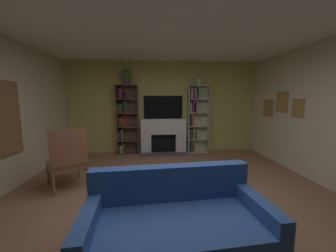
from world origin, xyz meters
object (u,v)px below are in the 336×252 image
at_px(vase_with_flowers, 199,81).
at_px(couch, 176,230).
at_px(bookshelf_right, 196,119).
at_px(armchair, 67,160).
at_px(fireplace, 163,135).
at_px(tv, 163,107).
at_px(bookshelf_left, 126,119).
at_px(potted_plant, 126,76).
at_px(coffee_table, 170,186).

height_order(vase_with_flowers, couch, vase_with_flowers).
height_order(bookshelf_right, armchair, bookshelf_right).
distance_m(vase_with_flowers, couch, 4.41).
xyz_separation_m(fireplace, vase_with_flowers, (1.03, -0.03, 1.56)).
bearing_deg(vase_with_flowers, armchair, -142.54).
bearing_deg(vase_with_flowers, tv, 173.36).
relative_size(tv, armchair, 1.03).
relative_size(tv, bookshelf_right, 0.57).
relative_size(bookshelf_left, couch, 1.06).
xyz_separation_m(bookshelf_right, couch, (-1.05, -3.91, -0.73)).
relative_size(bookshelf_left, potted_plant, 4.67).
xyz_separation_m(fireplace, potted_plant, (-1.03, -0.03, 1.69)).
relative_size(tv, bookshelf_left, 0.57).
bearing_deg(coffee_table, couch, -90.26).
xyz_separation_m(fireplace, bookshelf_left, (-1.10, 0.01, 0.47)).
xyz_separation_m(couch, armchair, (-1.75, 1.66, 0.24)).
distance_m(vase_with_flowers, coffee_table, 3.71).
distance_m(bookshelf_left, coffee_table, 3.36).
height_order(bookshelf_right, potted_plant, potted_plant).
bearing_deg(couch, bookshelf_right, 75.02).
distance_m(potted_plant, couch, 4.43).
relative_size(bookshelf_right, armchair, 1.80).
xyz_separation_m(bookshelf_right, armchair, (-2.80, -2.25, -0.48)).
bearing_deg(bookshelf_left, vase_with_flowers, -1.08).
xyz_separation_m(tv, bookshelf_left, (-1.10, -0.08, -0.34)).
bearing_deg(vase_with_flowers, potted_plant, 179.99).
relative_size(tv, coffee_table, 1.17).
height_order(couch, coffee_table, couch).
distance_m(tv, vase_with_flowers, 1.28).
height_order(bookshelf_left, armchair, bookshelf_left).
distance_m(couch, coffee_table, 0.76).
height_order(fireplace, coffee_table, fireplace).
relative_size(bookshelf_left, vase_with_flowers, 5.44).
bearing_deg(bookshelf_right, tv, 175.87).
bearing_deg(bookshelf_right, armchair, -141.24).
xyz_separation_m(fireplace, tv, (0.00, 0.09, 0.81)).
relative_size(fireplace, potted_plant, 3.37).
relative_size(couch, armchair, 1.70).
height_order(fireplace, armchair, armchair).
bearing_deg(fireplace, coffee_table, -91.39).
relative_size(fireplace, bookshelf_right, 0.72).
distance_m(bookshelf_right, coffee_table, 3.38).
xyz_separation_m(tv, coffee_table, (-0.08, -3.22, -0.95)).
bearing_deg(fireplace, couch, -91.17).
relative_size(potted_plant, coffee_table, 0.44).
bearing_deg(armchair, vase_with_flowers, 37.46).
relative_size(vase_with_flowers, coffee_table, 0.38).
bearing_deg(armchair, bookshelf_left, 71.91).
distance_m(fireplace, bookshelf_right, 1.08).
bearing_deg(tv, coffee_table, -91.35).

